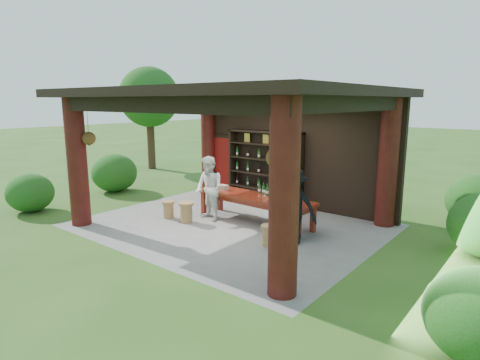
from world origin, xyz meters
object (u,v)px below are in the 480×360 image
Objects in this scene: stool_near_left at (186,212)px; guest_man at (294,207)px; guest_woman at (209,189)px; wine_shelf at (265,167)px; stool_near_right at (269,235)px; napkin_basket at (223,187)px; host at (276,191)px; tasting_table at (255,200)px; stool_far_left at (168,209)px.

stool_near_left is 3.18m from guest_man.
wine_shelf is at bearing 99.92° from guest_woman.
guest_woman reaches higher than stool_near_right.
guest_woman is at bearing 165.17° from stool_near_right.
wine_shelf is at bearing 86.79° from napkin_basket.
wine_shelf is at bearing -20.23° from host.
napkin_basket is at bearing 101.69° from guest_woman.
wine_shelf is 4.79× the size of stool_near_left.
tasting_table is 1.98× the size of guest_man.
tasting_table is at bearing 38.36° from guest_woman.
stool_near_left is 2.50m from host.
host is at bearing 62.84° from tasting_table.
stool_near_left is 0.88m from guest_woman.
host is at bearing 43.67° from stool_near_left.
stool_near_right is at bearing 143.60° from host.
guest_man reaches higher than tasting_table.
tasting_table is 1.79m from stool_near_right.
tasting_table is 2.46m from stool_far_left.
napkin_basket is (1.03, 1.15, 0.56)m from stool_far_left.
wine_shelf is 3.95m from stool_near_right.
host is (2.45, 1.72, 0.56)m from stool_far_left.
guest_man is (0.35, 0.46, 0.62)m from stool_near_right.
wine_shelf is 1.89m from host.
tasting_table is 1.96× the size of guest_woman.
guest_woman is (-2.41, 0.64, 0.63)m from stool_near_right.
napkin_basket is (0.35, 1.12, 0.53)m from stool_near_left.
guest_man reaches higher than host.
stool_near_left is 0.31× the size of guest_man.
guest_man reaches higher than stool_far_left.
tasting_table reaches higher than stool_near_right.
napkin_basket is at bearing 179.13° from tasting_table.
tasting_table is 2.12× the size of host.
stool_near_right is at bearing -136.60° from guest_man.
stool_near_left reaches higher than stool_far_left.
stool_near_left is 1.15× the size of stool_near_right.
tasting_table is at bearing 36.97° from stool_near_left.
stool_near_left reaches higher than stool_near_right.
stool_near_right is 0.27× the size of guest_woman.
guest_man reaches higher than stool_near_right.
stool_far_left is 1.64m from napkin_basket.
wine_shelf is at bearing 69.43° from stool_far_left.
stool_near_right is at bearing -53.24° from wine_shelf.
stool_near_right is at bearing -2.23° from guest_woman.
guest_man is at bearing 8.92° from guest_woman.
host is (1.77, 1.69, 0.52)m from stool_near_left.
guest_man is at bearing 160.17° from host.
guest_woman is at bearing 167.22° from guest_man.
napkin_basket reaches higher than tasting_table.
host is 1.83m from guest_woman.
guest_woman is at bearing 29.85° from stool_far_left.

